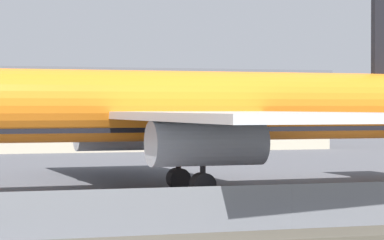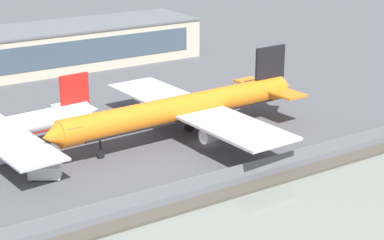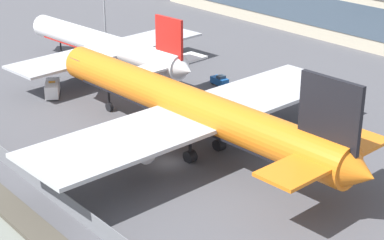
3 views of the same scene
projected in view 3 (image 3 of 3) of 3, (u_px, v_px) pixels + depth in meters
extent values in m
plane|color=#4C4C51|center=(169.00, 163.00, 81.11)|extent=(500.00, 500.00, 0.00)
cube|color=#474238|center=(19.00, 215.00, 68.79)|extent=(320.00, 3.00, 0.50)
cube|color=slate|center=(55.00, 195.00, 71.14)|extent=(280.00, 0.08, 2.24)
cylinder|color=slate|center=(55.00, 195.00, 71.14)|extent=(0.10, 0.10, 2.24)
cylinder|color=orange|center=(187.00, 105.00, 83.22)|extent=(50.39, 6.94, 4.95)
cone|color=orange|center=(75.00, 60.00, 101.27)|extent=(3.40, 4.83, 4.70)
cone|color=orange|center=(361.00, 173.00, 65.16)|extent=(3.39, 4.58, 4.46)
cube|color=#232D3D|center=(86.00, 61.00, 98.74)|extent=(2.89, 4.31, 1.49)
cube|color=black|center=(187.00, 114.00, 83.73)|extent=(42.82, 5.65, 0.89)
cube|color=#B7BABF|center=(124.00, 140.00, 74.22)|extent=(12.00, 24.53, 0.50)
cube|color=#B7BABF|center=(263.00, 92.00, 89.26)|extent=(12.00, 24.53, 0.50)
cylinder|color=#B7BABF|center=(130.00, 144.00, 77.06)|extent=(7.13, 3.00, 2.72)
cylinder|color=#B7BABF|center=(245.00, 104.00, 89.70)|extent=(7.13, 3.00, 2.72)
cube|color=black|center=(329.00, 116.00, 66.25)|extent=(7.55, 0.89, 8.42)
cube|color=orange|center=(300.00, 169.00, 65.24)|extent=(5.37, 9.03, 0.40)
cube|color=orange|center=(350.00, 145.00, 70.76)|extent=(5.37, 9.03, 0.40)
cylinder|color=black|center=(109.00, 98.00, 96.70)|extent=(0.35, 0.35, 2.90)
cylinder|color=black|center=(109.00, 107.00, 97.26)|extent=(1.41, 0.60, 1.39)
cylinder|color=black|center=(190.00, 146.00, 80.69)|extent=(0.40, 0.40, 2.90)
cylinder|color=black|center=(190.00, 156.00, 81.25)|extent=(1.64, 1.18, 1.59)
cylinder|color=black|center=(219.00, 135.00, 83.94)|extent=(0.40, 0.40, 2.90)
cylinder|color=black|center=(219.00, 145.00, 84.49)|extent=(1.64, 1.18, 1.59)
cylinder|color=white|center=(103.00, 44.00, 113.16)|extent=(39.09, 7.40, 4.18)
cone|color=white|center=(39.00, 24.00, 126.64)|extent=(3.04, 4.19, 3.98)
cone|color=white|center=(185.00, 70.00, 99.69)|extent=(3.02, 3.98, 3.77)
cube|color=#232D3D|center=(47.00, 24.00, 124.67)|extent=(2.59, 3.74, 1.26)
cube|color=red|center=(104.00, 51.00, 113.60)|extent=(33.21, 6.08, 0.75)
cube|color=#B7BABF|center=(66.00, 61.00, 106.00)|extent=(10.07, 19.31, 0.42)
cube|color=#B7BABF|center=(150.00, 39.00, 118.18)|extent=(10.07, 19.31, 0.42)
cylinder|color=#B7BABF|center=(70.00, 65.00, 108.26)|extent=(5.62, 2.75, 2.30)
cylinder|color=#B7BABF|center=(140.00, 47.00, 118.49)|extent=(5.62, 2.75, 2.30)
cube|color=red|center=(169.00, 40.00, 100.37)|extent=(5.85, 0.98, 7.11)
cube|color=white|center=(153.00, 68.00, 99.62)|extent=(4.44, 7.14, 0.33)
cube|color=white|center=(185.00, 59.00, 104.08)|extent=(4.44, 7.14, 0.33)
cylinder|color=black|center=(61.00, 48.00, 123.33)|extent=(0.29, 0.29, 2.45)
cylinder|color=black|center=(61.00, 54.00, 123.80)|extent=(1.21, 0.56, 1.17)
cylinder|color=black|center=(104.00, 68.00, 111.21)|extent=(0.33, 0.33, 2.45)
cylinder|color=black|center=(104.00, 75.00, 111.68)|extent=(1.42, 1.05, 1.35)
cylinder|color=black|center=(124.00, 63.00, 114.08)|extent=(0.33, 0.33, 2.45)
cylinder|color=black|center=(124.00, 70.00, 114.55)|extent=(1.42, 1.05, 1.35)
cube|color=#19519E|center=(219.00, 81.00, 108.38)|extent=(3.31, 1.83, 1.11)
cube|color=#283847|center=(221.00, 77.00, 107.77)|extent=(1.21, 1.36, 0.50)
cylinder|color=black|center=(226.00, 84.00, 108.15)|extent=(0.71, 0.27, 0.70)
cylinder|color=black|center=(220.00, 85.00, 107.42)|extent=(0.71, 0.27, 0.70)
cylinder|color=black|center=(219.00, 81.00, 109.64)|extent=(0.71, 0.27, 0.70)
cylinder|color=black|center=(213.00, 82.00, 108.90)|extent=(0.71, 0.27, 0.70)
cube|color=white|center=(52.00, 88.00, 103.27)|extent=(5.51, 4.56, 2.07)
cube|color=#283847|center=(53.00, 82.00, 104.78)|extent=(2.04, 2.30, 0.83)
cube|color=orange|center=(52.00, 82.00, 102.83)|extent=(0.99, 1.15, 0.16)
cylinder|color=black|center=(48.00, 90.00, 104.95)|extent=(0.83, 0.64, 0.84)
cylinder|color=black|center=(59.00, 90.00, 105.18)|extent=(0.83, 0.64, 0.84)
cylinder|color=black|center=(46.00, 97.00, 102.00)|extent=(0.83, 0.64, 0.84)
cylinder|color=black|center=(58.00, 97.00, 102.23)|extent=(0.83, 0.64, 0.84)
cube|color=#BCB299|center=(380.00, 13.00, 134.80)|extent=(115.80, 21.56, 10.71)
cube|color=#3D4C5B|center=(349.00, 18.00, 128.12)|extent=(106.53, 0.16, 6.42)
cylinder|color=#93969B|center=(104.00, 3.00, 124.63)|extent=(0.36, 0.36, 19.06)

